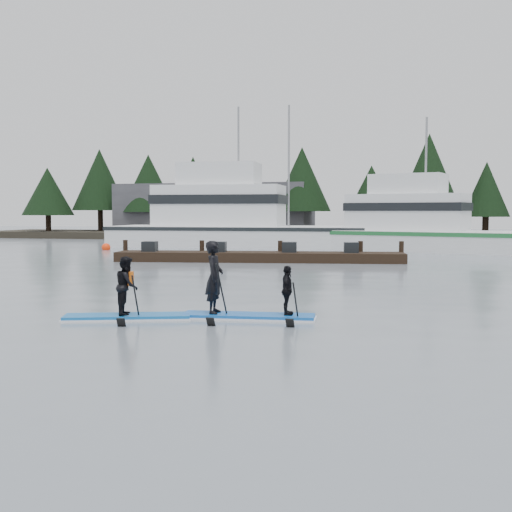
% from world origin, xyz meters
% --- Properties ---
extents(ground, '(160.00, 160.00, 0.00)m').
position_xyz_m(ground, '(0.00, 0.00, 0.00)').
color(ground, slate).
rests_on(ground, ground).
extents(far_shore, '(70.00, 8.00, 0.60)m').
position_xyz_m(far_shore, '(0.00, 42.00, 0.30)').
color(far_shore, '#2D281E').
rests_on(far_shore, ground).
extents(treeline, '(60.00, 4.00, 8.00)m').
position_xyz_m(treeline, '(0.00, 42.00, 0.00)').
color(treeline, black).
rests_on(treeline, ground).
extents(waterfront_building, '(18.00, 6.00, 5.00)m').
position_xyz_m(waterfront_building, '(-14.00, 44.00, 2.50)').
color(waterfront_building, '#4C4C51').
rests_on(waterfront_building, ground).
extents(fishing_boat_large, '(19.93, 6.48, 10.87)m').
position_xyz_m(fishing_boat_large, '(-7.21, 30.04, 0.84)').
color(fishing_boat_large, white).
rests_on(fishing_boat_large, ground).
extents(fishing_boat_medium, '(16.70, 8.64, 9.34)m').
position_xyz_m(fishing_boat_medium, '(5.36, 28.35, 0.68)').
color(fishing_boat_medium, white).
rests_on(fishing_boat_medium, ground).
extents(floating_dock, '(14.26, 4.11, 0.47)m').
position_xyz_m(floating_dock, '(-2.85, 17.40, 0.24)').
color(floating_dock, black).
rests_on(floating_dock, ground).
extents(buoy_a, '(0.56, 0.56, 0.56)m').
position_xyz_m(buoy_a, '(-14.70, 24.09, 0.00)').
color(buoy_a, '#FF360C').
rests_on(buoy_a, ground).
extents(buoy_b, '(0.49, 0.49, 0.49)m').
position_xyz_m(buoy_b, '(-2.47, 22.67, 0.00)').
color(buoy_b, '#FF360C').
rests_on(buoy_b, ground).
extents(paddleboard_solo, '(2.93, 1.61, 1.89)m').
position_xyz_m(paddleboard_solo, '(-1.56, 0.29, 0.55)').
color(paddleboard_solo, '#125EAA').
rests_on(paddleboard_solo, ground).
extents(paddleboard_duo, '(3.12, 1.29, 2.32)m').
position_xyz_m(paddleboard_duo, '(0.94, 1.06, 0.64)').
color(paddleboard_duo, '#1255B1').
rests_on(paddleboard_duo, ground).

